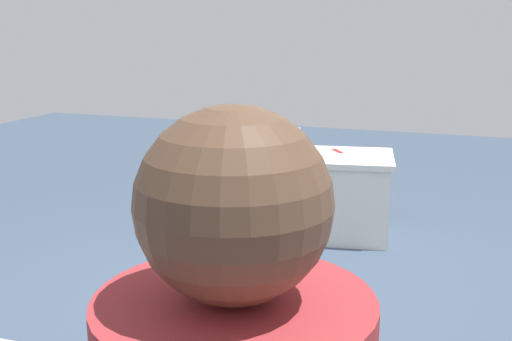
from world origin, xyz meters
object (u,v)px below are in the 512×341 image
object	(u,v)px
chair_tucked_left	(260,208)
yarn_ball	(248,146)
table_foreground	(302,193)
laptop_silver	(283,147)
scissors_red	(337,151)
chair_tucked_right	(199,155)

from	to	relation	value
chair_tucked_left	yarn_ball	xyz separation A→B (m)	(0.47, -1.03, 0.23)
table_foreground	laptop_silver	xyz separation A→B (m)	(0.19, -0.04, 0.40)
chair_tucked_left	yarn_ball	distance (m)	1.16
chair_tucked_left	yarn_ball	bearing A→B (deg)	-77.69
table_foreground	yarn_ball	xyz separation A→B (m)	(0.45, 0.16, 0.43)
yarn_ball	scissors_red	size ratio (longest dim) A/B	0.72
table_foreground	yarn_ball	world-z (taller)	yarn_ball
table_foreground	laptop_silver	size ratio (longest dim) A/B	4.38
chair_tucked_right	laptop_silver	world-z (taller)	chair_tucked_right
yarn_ball	laptop_silver	bearing A→B (deg)	-142.52
table_foreground	chair_tucked_left	size ratio (longest dim) A/B	1.75
yarn_ball	chair_tucked_right	bearing A→B (deg)	-36.12
chair_tucked_right	laptop_silver	bearing A→B (deg)	-95.94
chair_tucked_left	table_foreground	bearing A→B (deg)	-101.26
table_foreground	chair_tucked_right	bearing A→B (deg)	-17.82
chair_tucked_left	laptop_silver	world-z (taller)	chair_tucked_left
chair_tucked_right	scissors_red	size ratio (longest dim) A/B	5.33
table_foreground	yarn_ball	size ratio (longest dim) A/B	13.16
laptop_silver	yarn_ball	xyz separation A→B (m)	(0.26, 0.20, 0.03)
laptop_silver	scissors_red	distance (m)	0.49
chair_tucked_right	laptop_silver	xyz separation A→B (m)	(-0.99, 0.34, 0.21)
chair_tucked_right	yarn_ball	xyz separation A→B (m)	(-0.73, 0.54, 0.24)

